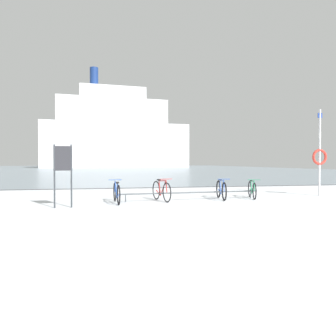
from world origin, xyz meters
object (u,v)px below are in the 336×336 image
(info_sign, at_px, (63,165))
(rescue_post, at_px, (320,154))
(bicycle_0, at_px, (117,193))
(bicycle_2, at_px, (221,190))
(bicycle_1, at_px, (161,191))
(ferry_ship, at_px, (115,135))
(bicycle_3, at_px, (252,189))

(info_sign, bearing_deg, rescue_post, 8.99)
(bicycle_0, xyz_separation_m, bicycle_2, (3.90, 0.40, 0.00))
(bicycle_1, height_order, ferry_ship, ferry_ship)
(bicycle_0, height_order, info_sign, info_sign)
(bicycle_1, bearing_deg, info_sign, -160.74)
(bicycle_2, height_order, ferry_ship, ferry_ship)
(rescue_post, bearing_deg, bicycle_3, -174.44)
(bicycle_1, bearing_deg, bicycle_0, -168.59)
(bicycle_1, relative_size, info_sign, 0.85)
(bicycle_2, relative_size, info_sign, 0.86)
(bicycle_0, height_order, bicycle_3, bicycle_0)
(bicycle_3, bearing_deg, bicycle_2, -177.08)
(bicycle_1, bearing_deg, ferry_ship, 89.84)
(bicycle_0, xyz_separation_m, rescue_post, (8.34, 0.77, 1.37))
(info_sign, relative_size, ferry_ship, 0.05)
(bicycle_0, relative_size, ferry_ship, 0.05)
(bicycle_0, xyz_separation_m, info_sign, (-1.64, -0.81, 0.96))
(bicycle_2, bearing_deg, bicycle_3, 2.92)
(bicycle_3, distance_m, ferry_ship, 71.78)
(bicycle_3, bearing_deg, ferry_ship, 92.72)
(info_sign, bearing_deg, bicycle_0, 26.27)
(bicycle_2, height_order, bicycle_3, bicycle_2)
(bicycle_0, height_order, ferry_ship, ferry_ship)
(bicycle_1, bearing_deg, bicycle_3, 2.21)
(bicycle_0, relative_size, rescue_post, 0.48)
(bicycle_0, distance_m, rescue_post, 8.48)
(bicycle_1, relative_size, bicycle_3, 1.06)
(bicycle_0, distance_m, bicycle_2, 3.92)
(bicycle_2, bearing_deg, info_sign, -167.72)
(bicycle_0, height_order, bicycle_2, bicycle_2)
(bicycle_3, bearing_deg, bicycle_1, -177.79)
(bicycle_2, xyz_separation_m, rescue_post, (4.43, 0.37, 1.36))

